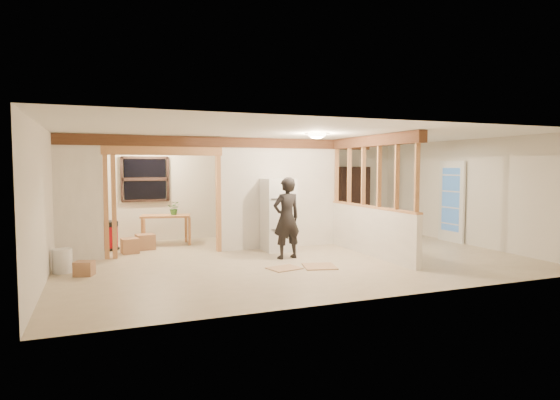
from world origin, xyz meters
name	(u,v)px	position (x,y,z in m)	size (l,w,h in m)	color
floor	(292,257)	(0.00, 0.00, -0.01)	(9.00, 6.50, 0.01)	#CAB596
ceiling	(293,135)	(0.00, 0.00, 2.50)	(9.00, 6.50, 0.01)	white
wall_back	(246,189)	(0.00, 3.25, 1.25)	(9.00, 0.01, 2.50)	silver
wall_front	(383,210)	(0.00, -3.25, 1.25)	(9.00, 0.01, 2.50)	silver
wall_left	(47,202)	(-4.50, 0.00, 1.25)	(0.01, 6.50, 2.50)	silver
wall_right	(466,192)	(4.50, 0.00, 1.25)	(0.01, 6.50, 2.50)	silver
partition_left_stub	(79,197)	(-4.05, 1.20, 1.25)	(0.90, 0.12, 2.50)	white
partition_center	(280,193)	(0.20, 1.20, 1.25)	(2.80, 0.12, 2.50)	white
doorway_frame	(165,203)	(-2.40, 1.20, 1.10)	(2.46, 0.14, 2.20)	tan
header_beam_back	(229,143)	(-1.00, 1.20, 2.38)	(7.00, 0.18, 0.22)	brown
header_beam_right	(372,141)	(1.60, -0.40, 2.38)	(0.18, 3.30, 0.22)	brown
pony_wall	(370,231)	(1.60, -0.40, 0.50)	(0.12, 3.20, 1.00)	white
stud_partition	(371,176)	(1.60, -0.40, 1.66)	(0.14, 3.20, 1.32)	tan
window_back	(145,179)	(-2.60, 3.17, 1.55)	(1.12, 0.10, 1.10)	black
french_door	(452,201)	(4.42, 0.40, 1.00)	(0.12, 0.86, 2.00)	white
ceiling_dome_main	(317,134)	(0.30, -0.50, 2.48)	(0.36, 0.36, 0.16)	#FFEABF
ceiling_dome_util	(153,139)	(-2.50, 2.30, 2.48)	(0.32, 0.32, 0.14)	#FFEABF
hanging_bulb	(180,152)	(-2.00, 1.60, 2.18)	(0.07, 0.07, 0.07)	#FFD88C
refrigerator	(278,215)	(0.00, 0.82, 0.80)	(0.66, 0.64, 1.59)	white
woman	(287,218)	(-0.17, -0.09, 0.82)	(0.60, 0.39, 1.64)	black
work_table	(166,230)	(-2.21, 2.50, 0.36)	(1.13, 0.57, 0.71)	tan
potted_plant	(174,208)	(-2.01, 2.47, 0.87)	(0.28, 0.25, 0.32)	#326B2A
shop_vac	(108,235)	(-3.52, 2.25, 0.33)	(0.50, 0.50, 0.65)	#98070F
bookshelf	(353,199)	(3.18, 3.03, 0.93)	(0.93, 0.31, 1.86)	black
bucket	(62,261)	(-4.30, 0.14, 0.21)	(0.33, 0.33, 0.42)	silver
box_util_a	(145,242)	(-2.73, 2.04, 0.17)	(0.40, 0.34, 0.34)	#A3724F
box_util_b	(130,246)	(-3.08, 1.67, 0.16)	(0.34, 0.34, 0.32)	#A3724F
box_front	(84,268)	(-3.94, -0.24, 0.12)	(0.30, 0.25, 0.25)	#A3724F
floor_panel_near	(320,266)	(0.10, -1.07, 0.01)	(0.58, 0.58, 0.02)	tan
floor_panel_far	(284,268)	(-0.57, -0.97, 0.01)	(0.56, 0.44, 0.02)	tan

